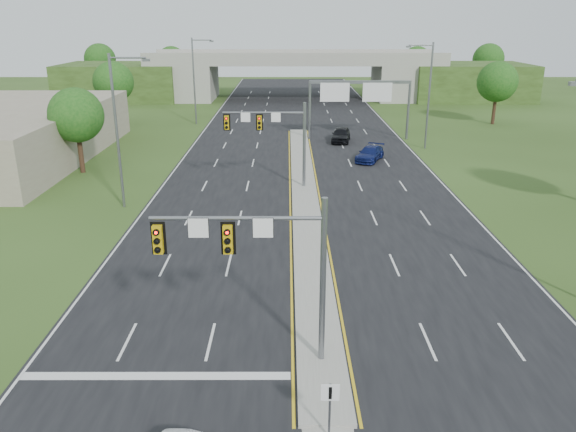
# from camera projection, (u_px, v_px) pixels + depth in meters

# --- Properties ---
(ground) EXTENTS (240.00, 240.00, 0.00)m
(ground) POSITION_uv_depth(u_px,v_px,m) (321.00, 362.00, 22.82)
(ground) COLOR #2C4117
(ground) RESTS_ON ground
(road) EXTENTS (24.00, 160.00, 0.02)m
(road) POSITION_uv_depth(u_px,v_px,m) (301.00, 159.00, 55.85)
(road) COLOR black
(road) RESTS_ON ground
(median) EXTENTS (2.00, 54.00, 0.16)m
(median) POSITION_uv_depth(u_px,v_px,m) (305.00, 194.00, 44.49)
(median) COLOR gray
(median) RESTS_ON road
(median_nose) EXTENTS (2.00, 2.00, 0.16)m
(median_nose) POSITION_uv_depth(u_px,v_px,m) (328.00, 427.00, 19.02)
(median_nose) COLOR gray
(median_nose) RESTS_ON road
(lane_markings) EXTENTS (23.72, 160.00, 0.01)m
(lane_markings) POSITION_uv_depth(u_px,v_px,m) (296.00, 175.00, 50.10)
(lane_markings) COLOR gold
(lane_markings) RESTS_ON road
(signal_mast_near) EXTENTS (6.62, 0.60, 7.00)m
(signal_mast_near) POSITION_uv_depth(u_px,v_px,m) (264.00, 256.00, 21.19)
(signal_mast_near) COLOR slate
(signal_mast_near) RESTS_ON ground
(signal_mast_far) EXTENTS (6.62, 0.60, 7.00)m
(signal_mast_far) POSITION_uv_depth(u_px,v_px,m) (276.00, 131.00, 44.78)
(signal_mast_far) COLOR slate
(signal_mast_far) RESTS_ON ground
(keep_right_sign) EXTENTS (0.60, 0.13, 2.20)m
(keep_right_sign) POSITION_uv_depth(u_px,v_px,m) (330.00, 402.00, 18.05)
(keep_right_sign) COLOR slate
(keep_right_sign) RESTS_ON ground
(sign_gantry) EXTENTS (11.58, 0.44, 6.67)m
(sign_gantry) POSITION_uv_depth(u_px,v_px,m) (358.00, 94.00, 63.49)
(sign_gantry) COLOR slate
(sign_gantry) RESTS_ON ground
(overpass) EXTENTS (80.00, 14.00, 8.10)m
(overpass) POSITION_uv_depth(u_px,v_px,m) (295.00, 78.00, 97.14)
(overpass) COLOR gray
(overpass) RESTS_ON ground
(lightpole_l_mid) EXTENTS (2.85, 0.25, 11.00)m
(lightpole_l_mid) POSITION_uv_depth(u_px,v_px,m) (119.00, 125.00, 39.66)
(lightpole_l_mid) COLOR slate
(lightpole_l_mid) RESTS_ON ground
(lightpole_l_far) EXTENTS (2.85, 0.25, 11.00)m
(lightpole_l_far) POSITION_uv_depth(u_px,v_px,m) (195.00, 77.00, 72.69)
(lightpole_l_far) COLOR slate
(lightpole_l_far) RESTS_ON ground
(lightpole_r_far) EXTENTS (2.85, 0.25, 11.00)m
(lightpole_r_far) POSITION_uv_depth(u_px,v_px,m) (428.00, 91.00, 58.56)
(lightpole_r_far) COLOR slate
(lightpole_r_far) RESTS_ON ground
(tree_l_near) EXTENTS (4.80, 4.80, 7.60)m
(tree_l_near) POSITION_uv_depth(u_px,v_px,m) (76.00, 115.00, 49.39)
(tree_l_near) COLOR #382316
(tree_l_near) RESTS_ON ground
(tree_l_mid) EXTENTS (5.20, 5.20, 8.12)m
(tree_l_mid) POSITION_uv_depth(u_px,v_px,m) (113.00, 82.00, 72.87)
(tree_l_mid) COLOR #382316
(tree_l_mid) RESTS_ON ground
(tree_r_mid) EXTENTS (5.20, 5.20, 8.12)m
(tree_r_mid) POSITION_uv_depth(u_px,v_px,m) (497.00, 82.00, 72.93)
(tree_r_mid) COLOR #382316
(tree_r_mid) RESTS_ON ground
(tree_back_a) EXTENTS (6.00, 6.00, 8.85)m
(tree_back_a) POSITION_uv_depth(u_px,v_px,m) (100.00, 59.00, 109.55)
(tree_back_a) COLOR #382316
(tree_back_a) RESTS_ON ground
(tree_back_b) EXTENTS (5.60, 5.60, 8.32)m
(tree_back_b) POSITION_uv_depth(u_px,v_px,m) (172.00, 61.00, 109.67)
(tree_back_b) COLOR #382316
(tree_back_b) RESTS_ON ground
(tree_back_c) EXTENTS (5.60, 5.60, 8.32)m
(tree_back_c) POSITION_uv_depth(u_px,v_px,m) (417.00, 61.00, 109.73)
(tree_back_c) COLOR #382316
(tree_back_c) RESTS_ON ground
(tree_back_d) EXTENTS (6.00, 6.00, 8.85)m
(tree_back_d) POSITION_uv_depth(u_px,v_px,m) (488.00, 59.00, 109.64)
(tree_back_d) COLOR #382316
(tree_back_d) RESTS_ON ground
(car_far_b) EXTENTS (3.71, 5.14, 1.38)m
(car_far_b) POSITION_uv_depth(u_px,v_px,m) (370.00, 154.00, 55.06)
(car_far_b) COLOR #0C164D
(car_far_b) RESTS_ON road
(car_far_c) EXTENTS (2.69, 5.08, 1.65)m
(car_far_c) POSITION_uv_depth(u_px,v_px,m) (341.00, 134.00, 63.56)
(car_far_c) COLOR black
(car_far_c) RESTS_ON road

